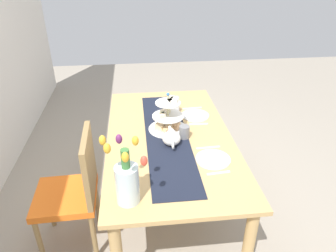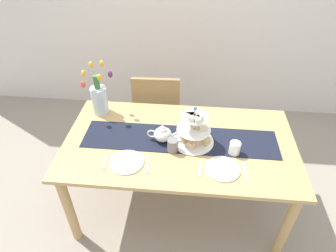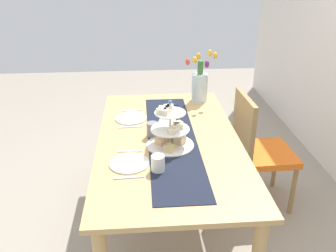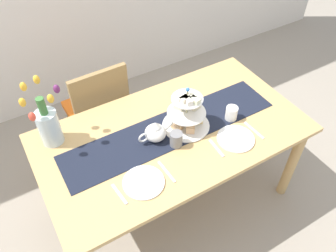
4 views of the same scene
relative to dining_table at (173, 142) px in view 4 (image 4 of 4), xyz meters
name	(u,v)px [view 4 (image 4 of 4)]	position (x,y,z in m)	size (l,w,h in m)	color
ground_plane	(172,196)	(0.00, 0.00, -0.63)	(8.00, 8.00, 0.00)	gray
dining_table	(173,142)	(0.00, 0.00, 0.00)	(1.67, 0.92, 0.73)	tan
chair_left	(98,108)	(-0.25, 0.69, -0.13)	(0.43, 0.43, 0.91)	olive
table_runner	(171,129)	(0.00, 0.02, 0.10)	(1.41, 0.31, 0.00)	black
tiered_cake_stand	(186,114)	(0.10, 0.00, 0.20)	(0.30, 0.30, 0.30)	beige
teapot	(155,132)	(-0.12, 0.00, 0.16)	(0.24, 0.13, 0.14)	white
tulip_vase	(48,123)	(-0.66, 0.30, 0.24)	(0.23, 0.24, 0.41)	silver
dinner_plate_left	(144,182)	(-0.34, -0.25, 0.10)	(0.23, 0.23, 0.01)	white
fork_left	(119,194)	(-0.48, -0.25, 0.10)	(0.02, 0.15, 0.01)	silver
knife_left	(167,172)	(-0.19, -0.25, 0.10)	(0.01, 0.17, 0.01)	silver
dinner_plate_right	(236,139)	(0.30, -0.25, 0.10)	(0.23, 0.23, 0.01)	white
fork_right	(216,148)	(0.15, -0.25, 0.10)	(0.02, 0.15, 0.01)	silver
knife_right	(254,130)	(0.44, -0.25, 0.10)	(0.01, 0.17, 0.01)	silver
mug_grey	(176,139)	(-0.04, -0.10, 0.15)	(0.08, 0.08, 0.10)	slate
mug_white_text	(231,113)	(0.38, -0.09, 0.15)	(0.08, 0.08, 0.10)	white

